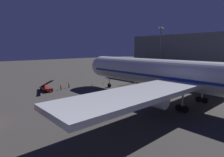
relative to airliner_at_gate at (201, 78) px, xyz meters
The scene contains 9 objects.
ground_plane 12.12m from the airliner_at_gate, 90.00° to the right, with size 320.00×320.00×0.00m, color #383533.
airliner_at_gate is the anchor object (origin of this frame).
jet_bridge 23.19m from the airliner_at_gate, 117.79° to the right, with size 19.88×3.40×7.52m.
apron_floodlight_mast 36.83m from the airliner_at_gate, 134.36° to the right, with size 2.90×0.50×19.18m.
belt_loader 37.43m from the airliner_at_gate, 64.78° to the right, with size 1.96×8.13×3.49m.
ground_crew_near_nose_gear 35.08m from the airliner_at_gate, 69.59° to the right, with size 0.40×0.40×1.71m.
ground_crew_marshaller_fwd 35.12m from the airliner_at_gate, 74.91° to the right, with size 0.40×0.40×1.78m.
traffic_cone_nose_port 32.12m from the airliner_at_gate, 93.99° to the right, with size 0.36×0.36×0.55m, color orange.
traffic_cone_nose_starboard 32.12m from the airliner_at_gate, 86.01° to the right, with size 0.36×0.36×0.55m, color orange.
Camera 1 is at (35.16, 24.85, 11.36)m, focal length 29.78 mm.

